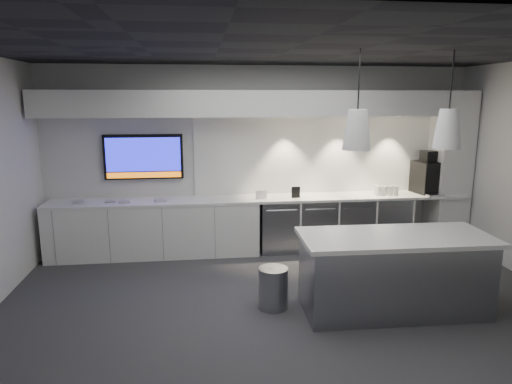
{
  "coord_description": "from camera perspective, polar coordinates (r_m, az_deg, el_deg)",
  "views": [
    {
      "loc": [
        -1.01,
        -4.99,
        2.49
      ],
      "look_at": [
        -0.25,
        1.1,
        1.22
      ],
      "focal_mm": 32.0,
      "sensor_mm": 36.0,
      "label": 1
    }
  ],
  "objects": [
    {
      "name": "floor",
      "position": [
        5.67,
        4.01,
        -14.4
      ],
      "size": [
        7.0,
        7.0,
        0.0
      ],
      "primitive_type": "plane",
      "color": "#333336",
      "rests_on": "ground"
    },
    {
      "name": "ceiling",
      "position": [
        5.11,
        4.51,
        17.39
      ],
      "size": [
        7.0,
        7.0,
        0.0
      ],
      "primitive_type": "plane",
      "rotation": [
        3.14,
        0.0,
        0.0
      ],
      "color": "black",
      "rests_on": "wall_back"
    },
    {
      "name": "wall_back",
      "position": [
        7.62,
        0.57,
        4.25
      ],
      "size": [
        7.0,
        0.0,
        7.0
      ],
      "primitive_type": "plane",
      "rotation": [
        1.57,
        0.0,
        0.0
      ],
      "color": "silver",
      "rests_on": "floor"
    },
    {
      "name": "wall_front",
      "position": [
        2.86,
        14.16,
        -8.96
      ],
      "size": [
        7.0,
        0.0,
        7.0
      ],
      "primitive_type": "plane",
      "rotation": [
        -1.57,
        0.0,
        0.0
      ],
      "color": "silver",
      "rests_on": "floor"
    },
    {
      "name": "back_counter",
      "position": [
        7.41,
        0.89,
        -0.84
      ],
      "size": [
        6.8,
        0.65,
        0.04
      ],
      "primitive_type": "cube",
      "color": "white",
      "rests_on": "left_base_cabinets"
    },
    {
      "name": "left_base_cabinets",
      "position": [
        7.49,
        -12.54,
        -4.54
      ],
      "size": [
        3.3,
        0.63,
        0.86
      ],
      "primitive_type": "cube",
      "color": "white",
      "rests_on": "floor"
    },
    {
      "name": "fridge_unit_a",
      "position": [
        7.56,
        2.76,
        -4.15
      ],
      "size": [
        0.6,
        0.61,
        0.85
      ],
      "primitive_type": "cube",
      "color": "gray",
      "rests_on": "floor"
    },
    {
      "name": "fridge_unit_b",
      "position": [
        7.69,
        7.4,
        -3.96
      ],
      "size": [
        0.6,
        0.61,
        0.85
      ],
      "primitive_type": "cube",
      "color": "gray",
      "rests_on": "floor"
    },
    {
      "name": "fridge_unit_c",
      "position": [
        7.87,
        11.86,
        -3.76
      ],
      "size": [
        0.6,
        0.61,
        0.85
      ],
      "primitive_type": "cube",
      "color": "gray",
      "rests_on": "floor"
    },
    {
      "name": "fridge_unit_d",
      "position": [
        8.09,
        16.1,
        -3.54
      ],
      "size": [
        0.6,
        0.61,
        0.85
      ],
      "primitive_type": "cube",
      "color": "gray",
      "rests_on": "floor"
    },
    {
      "name": "backsplash",
      "position": [
        7.84,
        9.34,
        4.68
      ],
      "size": [
        4.6,
        0.03,
        1.3
      ],
      "primitive_type": "cube",
      "color": "white",
      "rests_on": "wall_back"
    },
    {
      "name": "soffit",
      "position": [
        7.26,
        0.9,
        11.0
      ],
      "size": [
        6.9,
        0.6,
        0.4
      ],
      "primitive_type": "cube",
      "color": "white",
      "rests_on": "wall_back"
    },
    {
      "name": "column",
      "position": [
        8.41,
        23.03,
        2.65
      ],
      "size": [
        0.55,
        0.55,
        2.6
      ],
      "primitive_type": "cube",
      "color": "white",
      "rests_on": "floor"
    },
    {
      "name": "wall_tv",
      "position": [
        7.55,
        -13.87,
        4.29
      ],
      "size": [
        1.25,
        0.07,
        0.72
      ],
      "color": "black",
      "rests_on": "wall_back"
    },
    {
      "name": "island",
      "position": [
        5.67,
        16.82,
        -9.66
      ],
      "size": [
        2.22,
        0.99,
        0.93
      ],
      "rotation": [
        0.0,
        0.0,
        -0.02
      ],
      "color": "gray",
      "rests_on": "floor"
    },
    {
      "name": "bin",
      "position": [
        5.6,
        2.15,
        -11.89
      ],
      "size": [
        0.41,
        0.41,
        0.5
      ],
      "primitive_type": "cylinder",
      "rotation": [
        0.0,
        0.0,
        -0.17
      ],
      "color": "gray",
      "rests_on": "floor"
    },
    {
      "name": "coffee_machine",
      "position": [
        8.24,
        20.63,
        1.92
      ],
      "size": [
        0.46,
        0.62,
        0.72
      ],
      "rotation": [
        0.0,
        0.0,
        0.17
      ],
      "color": "black",
      "rests_on": "back_counter"
    },
    {
      "name": "sign_black",
      "position": [
        7.4,
        4.99,
        -0.03
      ],
      "size": [
        0.14,
        0.02,
        0.18
      ],
      "primitive_type": "cube",
      "rotation": [
        0.0,
        0.0,
        0.0
      ],
      "color": "black",
      "rests_on": "back_counter"
    },
    {
      "name": "sign_white",
      "position": [
        7.29,
        0.66,
        -0.33
      ],
      "size": [
        0.18,
        0.05,
        0.14
      ],
      "primitive_type": "cube",
      "rotation": [
        0.0,
        0.0,
        0.15
      ],
      "color": "white",
      "rests_on": "back_counter"
    },
    {
      "name": "cup_cluster",
      "position": [
        7.91,
        15.96,
        0.22
      ],
      "size": [
        0.38,
        0.18,
        0.15
      ],
      "primitive_type": null,
      "color": "silver",
      "rests_on": "back_counter"
    },
    {
      "name": "tray_a",
      "position": [
        7.53,
        -21.36,
        -1.19
      ],
      "size": [
        0.19,
        0.19,
        0.02
      ],
      "primitive_type": "cube",
      "rotation": [
        0.0,
        0.0,
        0.23
      ],
      "color": "#999999",
      "rests_on": "back_counter"
    },
    {
      "name": "tray_b",
      "position": [
        7.44,
        -17.72,
        -1.09
      ],
      "size": [
        0.17,
        0.17,
        0.02
      ],
      "primitive_type": "cube",
      "rotation": [
        0.0,
        0.0,
        0.07
      ],
      "color": "#999999",
      "rests_on": "back_counter"
    },
    {
      "name": "tray_c",
      "position": [
        7.33,
        -16.07,
        -1.18
      ],
      "size": [
        0.19,
        0.19,
        0.02
      ],
      "primitive_type": "cube",
      "rotation": [
        0.0,
        0.0,
        0.21
      ],
      "color": "#999999",
      "rests_on": "back_counter"
    },
    {
      "name": "tray_d",
      "position": [
        7.3,
        -11.89,
        -1.03
      ],
      "size": [
        0.2,
        0.2,
        0.02
      ],
      "primitive_type": "cube",
      "rotation": [
        0.0,
        0.0,
        0.3
      ],
      "color": "#999999",
      "rests_on": "back_counter"
    },
    {
      "name": "pendant_left",
      "position": [
        5.12,
        12.51,
        7.64
      ],
      "size": [
        0.31,
        0.31,
        1.14
      ],
      "color": "white",
      "rests_on": "ceiling"
    },
    {
      "name": "pendant_right",
      "position": [
        5.55,
        22.85,
        7.31
      ],
      "size": [
        0.31,
        0.31,
        1.14
      ],
      "color": "white",
      "rests_on": "ceiling"
    }
  ]
}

